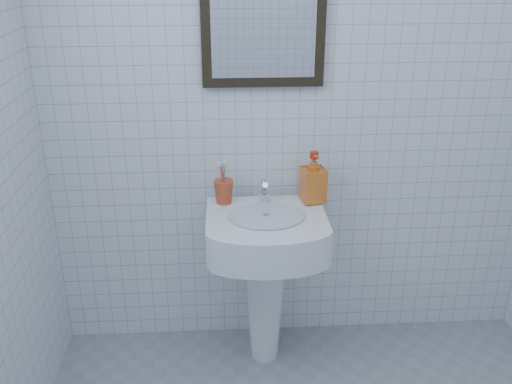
{
  "coord_description": "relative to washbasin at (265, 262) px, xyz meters",
  "views": [
    {
      "loc": [
        -0.33,
        -1.16,
        1.77
      ],
      "look_at": [
        -0.21,
        0.86,
        0.9
      ],
      "focal_mm": 40.0,
      "sensor_mm": 36.0,
      "label": 1
    }
  ],
  "objects": [
    {
      "name": "washbasin",
      "position": [
        0.0,
        0.0,
        0.0
      ],
      "size": [
        0.5,
        0.36,
        0.76
      ],
      "color": "white",
      "rests_on": "ground"
    },
    {
      "name": "wall_back",
      "position": [
        0.16,
        0.22,
        0.74
      ],
      "size": [
        2.2,
        0.02,
        2.5
      ],
      "primitive_type": "cube",
      "color": "white",
      "rests_on": "ground"
    },
    {
      "name": "toothbrush_cup",
      "position": [
        -0.17,
        0.1,
        0.3
      ],
      "size": [
        0.09,
        0.09,
        0.1
      ],
      "primitive_type": null,
      "rotation": [
        0.0,
        0.0,
        0.11
      ],
      "color": "#BC4826",
      "rests_on": "washbasin"
    },
    {
      "name": "wall_mirror",
      "position": [
        0.0,
        0.2,
        1.04
      ],
      "size": [
        0.5,
        0.04,
        0.62
      ],
      "color": "black",
      "rests_on": "wall_back"
    },
    {
      "name": "soap_dispenser",
      "position": [
        0.21,
        0.1,
        0.35
      ],
      "size": [
        0.12,
        0.12,
        0.22
      ],
      "primitive_type": "imported",
      "rotation": [
        0.0,
        0.0,
        0.18
      ],
      "color": "#C64D13",
      "rests_on": "washbasin"
    },
    {
      "name": "faucet",
      "position": [
        0.0,
        0.09,
        0.29
      ],
      "size": [
        0.04,
        0.1,
        0.11
      ],
      "color": "silver",
      "rests_on": "washbasin"
    }
  ]
}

